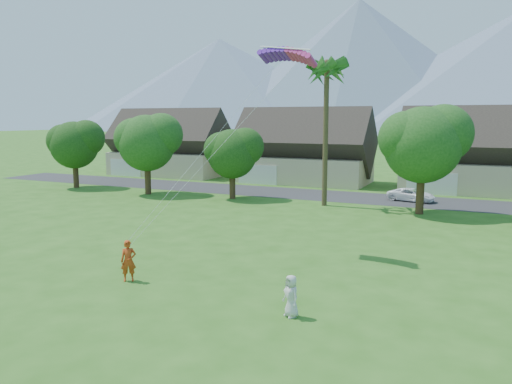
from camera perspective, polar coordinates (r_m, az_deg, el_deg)
The scene contains 10 objects.
ground at distance 18.25m, azimuth -13.85°, elevation -16.21°, with size 500.00×500.00×0.00m, color #2D6019.
street at distance 48.60m, azimuth 11.96°, elevation -0.65°, with size 90.00×7.00×0.01m, color #2D2D30.
kite_flyer at distance 24.11m, azimuth -14.38°, elevation -7.62°, with size 0.71×0.46×1.94m, color #BD3D15.
watcher at distance 19.45m, azimuth 4.03°, elevation -11.77°, with size 0.80×0.52×1.64m, color silver.
parked_car at distance 47.72m, azimuth 17.35°, elevation -0.31°, with size 1.96×4.24×1.18m, color white.
mountain_ridge at distance 273.68m, azimuth 25.29°, elevation 12.17°, with size 540.00×240.00×70.00m.
houses_row at distance 56.88m, azimuth 14.59°, elevation 4.05°, with size 72.75×8.19×8.86m.
tree_row at distance 42.48m, azimuth 8.80°, elevation 4.78°, with size 62.27×6.67×8.45m.
fan_palm at distance 43.41m, azimuth 8.11°, elevation 14.00°, with size 3.00×3.00×13.80m.
parafoil_kite at distance 28.33m, azimuth 3.71°, elevation 15.47°, with size 3.47×1.27×0.50m.
Camera 1 is at (10.55, -12.84, 7.54)m, focal length 35.00 mm.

